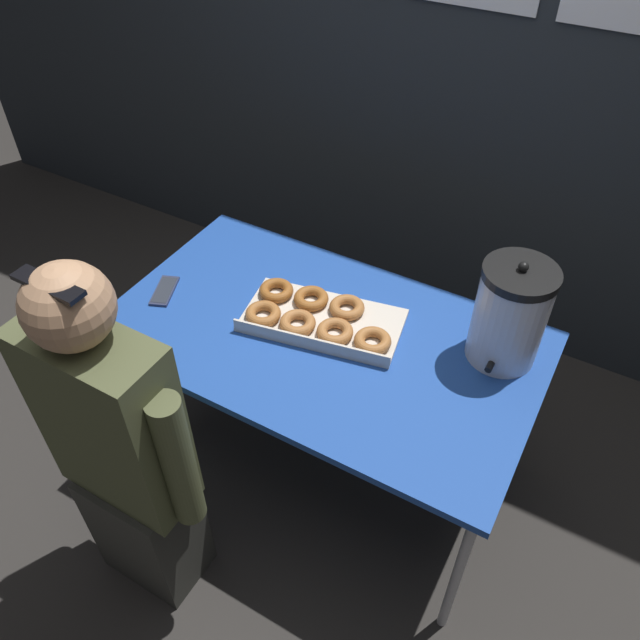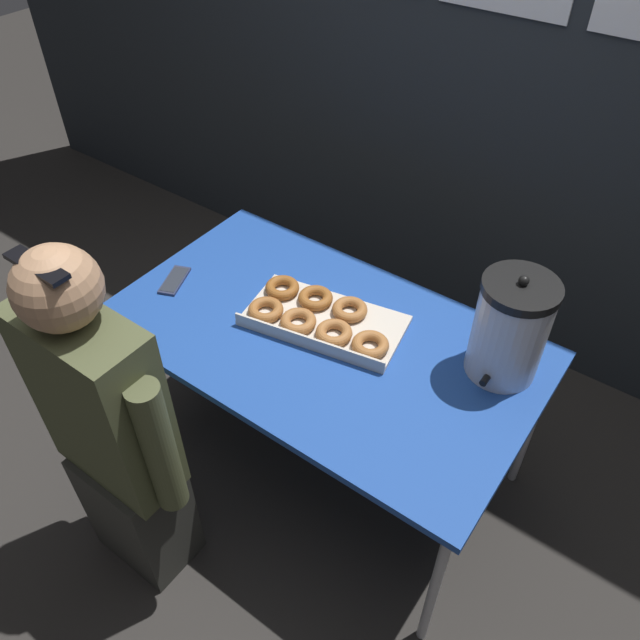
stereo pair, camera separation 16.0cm
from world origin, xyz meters
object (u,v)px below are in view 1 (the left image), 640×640
object	(u,v)px
donut_box	(317,317)
coffee_urn	(510,315)
cell_phone	(164,291)
person_seated	(123,455)

from	to	relation	value
donut_box	coffee_urn	bearing A→B (deg)	4.84
donut_box	cell_phone	size ratio (longest dim) A/B	3.34
donut_box	cell_phone	xyz separation A→B (m)	(-0.55, -0.13, -0.02)
donut_box	person_seated	size ratio (longest dim) A/B	0.43
donut_box	coffee_urn	distance (m)	0.62
donut_box	person_seated	bearing A→B (deg)	-119.81
coffee_urn	cell_phone	bearing A→B (deg)	-165.45
donut_box	cell_phone	world-z (taller)	donut_box
coffee_urn	cell_phone	distance (m)	1.18
donut_box	coffee_urn	world-z (taller)	coffee_urn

